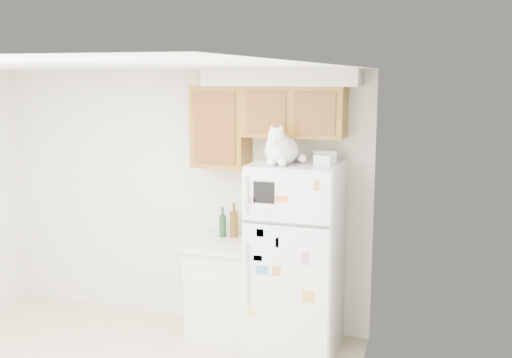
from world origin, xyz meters
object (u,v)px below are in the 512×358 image
at_px(base_counter, 226,289).
at_px(bottle_amber, 234,220).
at_px(storage_box_back, 325,156).
at_px(refrigerator, 296,258).
at_px(cat, 281,149).
at_px(storage_box_front, 324,160).
at_px(bottle_green, 223,222).

relative_size(base_counter, bottle_amber, 2.76).
bearing_deg(bottle_amber, storage_box_back, -8.61).
relative_size(refrigerator, bottle_amber, 5.10).
bearing_deg(cat, bottle_amber, 145.32).
relative_size(cat, bottle_amber, 1.52).
distance_m(base_counter, storage_box_front, 1.60).
relative_size(storage_box_front, bottle_amber, 0.45).
xyz_separation_m(refrigerator, bottle_amber, (-0.67, 0.26, 0.24)).
bearing_deg(cat, base_counter, 160.64).
bearing_deg(bottle_amber, refrigerator, -21.08).
relative_size(refrigerator, storage_box_front, 11.33).
xyz_separation_m(bottle_green, bottle_amber, (0.11, 0.02, 0.02)).
height_order(storage_box_back, storage_box_front, storage_box_back).
bearing_deg(refrigerator, cat, -129.06).
xyz_separation_m(storage_box_front, bottle_amber, (-0.93, 0.34, -0.66)).
bearing_deg(storage_box_back, cat, -166.11).
bearing_deg(bottle_green, cat, -28.84).
height_order(storage_box_front, bottle_green, storage_box_front).
distance_m(base_counter, cat, 1.50).
bearing_deg(storage_box_back, base_counter, 159.03).
height_order(base_counter, storage_box_front, storage_box_front).
xyz_separation_m(refrigerator, storage_box_back, (0.22, 0.12, 0.90)).
xyz_separation_m(storage_box_back, storage_box_front, (0.04, -0.21, -0.01)).
xyz_separation_m(base_counter, cat, (0.58, -0.20, 1.37)).
bearing_deg(bottle_amber, bottle_green, -169.56).
height_order(base_counter, storage_box_back, storage_box_back).
height_order(refrigerator, cat, cat).
bearing_deg(storage_box_front, base_counter, -176.17).
height_order(cat, storage_box_back, cat).
distance_m(bottle_green, bottle_amber, 0.11).
bearing_deg(cat, refrigerator, 50.94).
distance_m(base_counter, bottle_green, 0.63).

